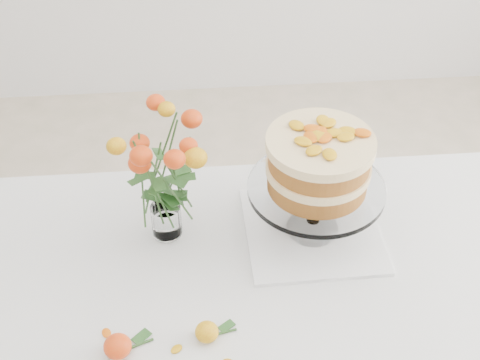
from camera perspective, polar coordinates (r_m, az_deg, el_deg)
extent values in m
cube|color=tan|center=(1.44, -0.56, -11.31)|extent=(1.40, 0.90, 0.04)
cylinder|color=tan|center=(2.04, -19.23, -10.14)|extent=(0.06, 0.06, 0.71)
cylinder|color=tan|center=(2.08, 16.16, -8.07)|extent=(0.06, 0.06, 0.71)
cube|color=white|center=(1.42, -0.57, -10.74)|extent=(1.42, 0.92, 0.01)
cube|color=white|center=(1.81, -1.65, -1.39)|extent=(1.42, 0.01, 0.20)
cube|color=white|center=(1.57, 6.16, -4.28)|extent=(0.31, 0.31, 0.01)
cylinder|color=silver|center=(1.52, 6.37, -2.26)|extent=(0.03, 0.03, 0.10)
cylinder|color=silver|center=(1.48, 6.52, -0.68)|extent=(0.31, 0.31, 0.01)
cylinder|color=#A04F24|center=(1.46, 6.60, 0.15)|extent=(0.27, 0.27, 0.04)
cylinder|color=beige|center=(1.44, 6.70, 1.10)|extent=(0.28, 0.28, 0.02)
cylinder|color=#A04F24|center=(1.42, 6.80, 2.08)|extent=(0.27, 0.27, 0.04)
cylinder|color=beige|center=(1.40, 6.90, 3.13)|extent=(0.29, 0.29, 0.02)
cylinder|color=silver|center=(1.57, -6.18, -4.52)|extent=(0.06, 0.06, 0.01)
cylinder|color=silver|center=(1.54, -6.30, -3.39)|extent=(0.07, 0.07, 0.08)
ellipsoid|color=gold|center=(1.36, -2.85, -12.82)|extent=(0.05, 0.05, 0.04)
cylinder|color=#2C5220|center=(1.38, -1.46, -12.93)|extent=(0.06, 0.02, 0.00)
ellipsoid|color=red|center=(1.35, -10.40, -13.79)|extent=(0.06, 0.06, 0.05)
cylinder|color=#2C5220|center=(1.37, -8.74, -13.78)|extent=(0.06, 0.03, 0.01)
ellipsoid|color=orange|center=(1.36, -5.44, -14.18)|extent=(0.03, 0.02, 0.00)
ellipsoid|color=orange|center=(1.40, -11.33, -12.69)|extent=(0.03, 0.02, 0.00)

